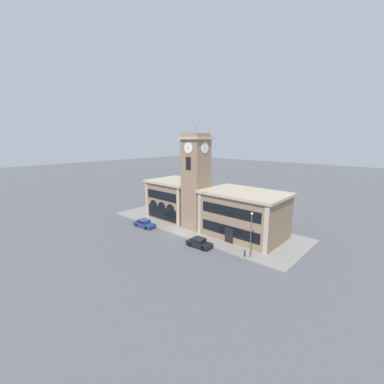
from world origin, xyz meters
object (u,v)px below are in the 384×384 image
object	(u,v)px
parked_car_mid	(199,242)
bollard	(245,253)
parked_car_near	(144,223)
street_lamp	(251,229)

from	to	relation	value
parked_car_mid	bollard	distance (m)	7.35
bollard	parked_car_near	bearing A→B (deg)	-175.85
street_lamp	bollard	bearing A→B (deg)	-156.86
parked_car_mid	street_lamp	xyz separation A→B (m)	(7.86, 1.80, 3.65)
parked_car_near	parked_car_mid	xyz separation A→B (m)	(13.77, 0.00, -0.00)
bollard	parked_car_mid	bearing A→B (deg)	-168.07
street_lamp	parked_car_mid	bearing A→B (deg)	-167.07
street_lamp	bollard	world-z (taller)	street_lamp
parked_car_mid	street_lamp	bearing A→B (deg)	9.70
street_lamp	bollard	distance (m)	3.79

